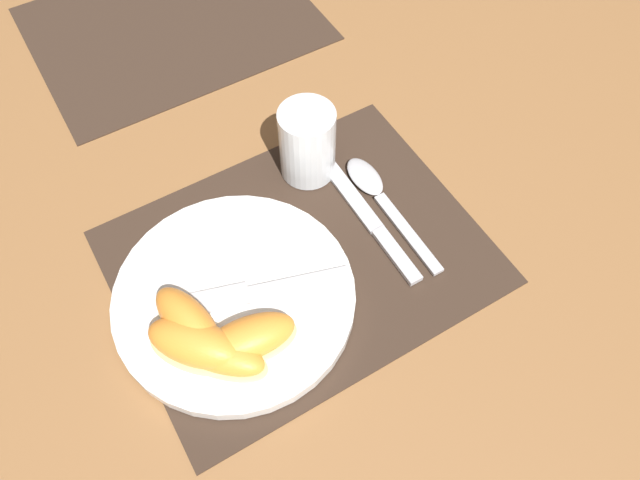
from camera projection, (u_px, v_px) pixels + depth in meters
ground_plane at (300, 257)px, 0.73m from camera, size 3.00×3.00×0.00m
placemat at (300, 256)px, 0.73m from camera, size 0.41×0.32×0.00m
placemat_far at (173, 23)px, 0.95m from camera, size 0.41×0.32×0.00m
plate at (235, 297)px, 0.69m from camera, size 0.27×0.27×0.02m
juice_glass at (307, 146)px, 0.76m from camera, size 0.07×0.07×0.10m
knife at (371, 221)px, 0.75m from camera, size 0.02×0.20×0.01m
spoon at (376, 191)px, 0.77m from camera, size 0.03×0.19×0.01m
fork at (255, 292)px, 0.68m from camera, size 0.18×0.07×0.00m
citrus_wedge_0 at (189, 322)px, 0.64m from camera, size 0.07×0.11×0.04m
citrus_wedge_1 at (196, 344)px, 0.63m from camera, size 0.11×0.11×0.04m
citrus_wedge_2 at (211, 349)px, 0.63m from camera, size 0.11×0.13×0.03m
citrus_wedge_3 at (249, 339)px, 0.63m from camera, size 0.11×0.06×0.03m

